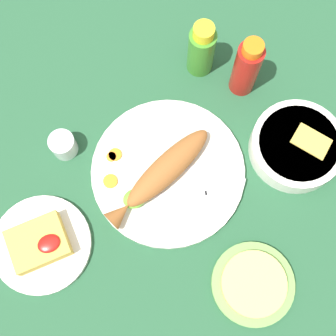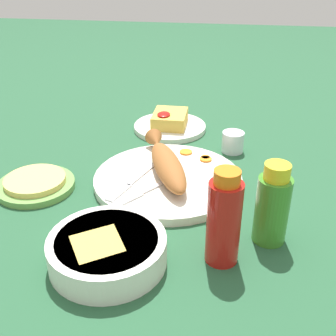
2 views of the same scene
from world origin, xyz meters
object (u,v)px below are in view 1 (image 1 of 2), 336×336
(side_plate_fries, at_px, (42,244))
(guacamole_bowl, at_px, (297,146))
(fried_fish, at_px, (162,173))
(salt_cup, at_px, (64,146))
(hot_sauce_bottle_red, at_px, (246,68))
(fork_near, at_px, (207,173))
(hot_sauce_bottle_green, at_px, (201,50))
(fork_far, at_px, (201,194))
(main_plate, at_px, (168,172))
(tortilla_plate, at_px, (253,284))

(side_plate_fries, height_order, guacamole_bowl, guacamole_bowl)
(fried_fish, height_order, salt_cup, fried_fish)
(hot_sauce_bottle_red, bearing_deg, fork_near, -134.27)
(salt_cup, xyz_separation_m, guacamole_bowl, (0.45, -0.20, 0.01))
(fork_near, xyz_separation_m, salt_cup, (-0.25, 0.17, 0.00))
(hot_sauce_bottle_green, relative_size, side_plate_fries, 0.75)
(fork_far, relative_size, hot_sauce_bottle_green, 1.19)
(hot_sauce_bottle_red, bearing_deg, side_plate_fries, -162.70)
(hot_sauce_bottle_red, relative_size, guacamole_bowl, 0.87)
(fried_fish, relative_size, fork_near, 1.76)
(main_plate, distance_m, salt_cup, 0.23)
(side_plate_fries, bearing_deg, salt_cup, 57.25)
(tortilla_plate, bearing_deg, guacamole_bowl, 46.67)
(hot_sauce_bottle_red, height_order, side_plate_fries, hot_sauce_bottle_red)
(hot_sauce_bottle_red, xyz_separation_m, salt_cup, (-0.41, 0.01, -0.06))
(fork_far, bearing_deg, main_plate, 140.32)
(salt_cup, distance_m, tortilla_plate, 0.48)
(main_plate, relative_size, guacamole_bowl, 1.66)
(guacamole_bowl, bearing_deg, tortilla_plate, -133.33)
(salt_cup, bearing_deg, main_plate, -36.96)
(salt_cup, relative_size, side_plate_fries, 0.27)
(side_plate_fries, distance_m, tortilla_plate, 0.43)
(main_plate, xyz_separation_m, hot_sauce_bottle_green, (0.16, 0.20, 0.06))
(hot_sauce_bottle_green, xyz_separation_m, tortilla_plate, (-0.10, -0.48, -0.06))
(fork_near, xyz_separation_m, hot_sauce_bottle_red, (0.16, 0.16, 0.06))
(fork_far, xyz_separation_m, guacamole_bowl, (0.23, 0.01, 0.01))
(tortilla_plate, bearing_deg, salt_cup, 120.66)
(hot_sauce_bottle_red, xyz_separation_m, hot_sauce_bottle_green, (-0.07, 0.08, -0.01))
(fork_near, xyz_separation_m, side_plate_fries, (-0.37, -0.00, -0.01))
(salt_cup, bearing_deg, hot_sauce_bottle_red, -1.65)
(fork_far, height_order, hot_sauce_bottle_red, hot_sauce_bottle_red)
(hot_sauce_bottle_green, xyz_separation_m, side_plate_fries, (-0.46, -0.24, -0.06))
(fried_fish, xyz_separation_m, tortilla_plate, (0.08, -0.27, -0.03))
(fork_far, xyz_separation_m, salt_cup, (-0.22, 0.21, 0.00))
(main_plate, xyz_separation_m, fried_fish, (-0.02, -0.01, 0.03))
(fork_near, bearing_deg, hot_sauce_bottle_red, 84.19)
(guacamole_bowl, bearing_deg, hot_sauce_bottle_red, 101.41)
(salt_cup, height_order, tortilla_plate, salt_cup)
(fork_near, relative_size, fork_far, 0.86)
(fork_near, distance_m, hot_sauce_bottle_red, 0.23)
(fried_fish, distance_m, fork_far, 0.09)
(fork_far, relative_size, salt_cup, 3.29)
(fried_fish, bearing_deg, salt_cup, 117.59)
(fork_near, distance_m, fork_far, 0.05)
(hot_sauce_bottle_red, relative_size, hot_sauce_bottle_green, 1.12)
(guacamole_bowl, bearing_deg, main_plate, 167.53)
(hot_sauce_bottle_red, bearing_deg, guacamole_bowl, -78.59)
(fork_far, bearing_deg, hot_sauce_bottle_green, 86.38)
(fork_far, xyz_separation_m, hot_sauce_bottle_red, (0.19, 0.20, 0.06))
(salt_cup, height_order, guacamole_bowl, guacamole_bowl)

